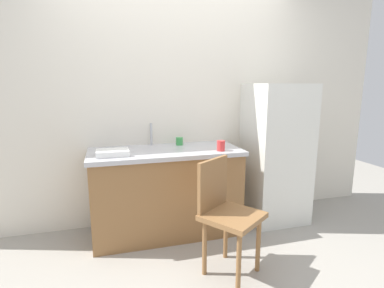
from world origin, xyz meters
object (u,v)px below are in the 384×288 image
dish_tray (113,153)px  cup_red (221,146)px  chair (226,211)px  cup_green (179,141)px  refrigerator (275,153)px

dish_tray → cup_red: cup_red is taller
chair → dish_tray: dish_tray is taller
cup_green → cup_red: 0.49m
refrigerator → dish_tray: refrigerator is taller
dish_tray → cup_green: bearing=23.8°
chair → cup_red: (0.17, 0.56, 0.39)m
refrigerator → chair: refrigerator is taller
refrigerator → dish_tray: 1.70m
refrigerator → dish_tray: size_ratio=5.22×
refrigerator → cup_red: refrigerator is taller
chair → dish_tray: bearing=106.4°
refrigerator → chair: bearing=-139.0°
chair → cup_red: 0.71m
cup_green → cup_red: cup_red is taller
chair → cup_green: size_ratio=11.30×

